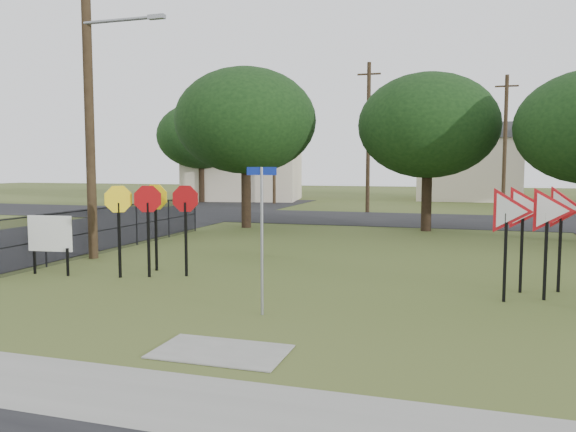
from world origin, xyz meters
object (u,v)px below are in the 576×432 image
object	(u,v)px
street_name_sign	(262,230)
yield_sign_cluster	(556,215)
stop_sign_cluster	(152,208)
info_board	(50,236)

from	to	relation	value
street_name_sign	yield_sign_cluster	xyz separation A→B (m)	(5.46, 2.97, 0.17)
stop_sign_cluster	info_board	size ratio (longest dim) A/B	1.52
street_name_sign	stop_sign_cluster	size ratio (longest dim) A/B	1.19
yield_sign_cluster	info_board	bearing A→B (deg)	-175.76
info_board	yield_sign_cluster	bearing A→B (deg)	4.24
street_name_sign	yield_sign_cluster	distance (m)	6.22
stop_sign_cluster	yield_sign_cluster	bearing A→B (deg)	0.85
street_name_sign	info_board	xyz separation A→B (m)	(-6.55, 2.08, -0.59)
street_name_sign	info_board	bearing A→B (deg)	162.41
street_name_sign	stop_sign_cluster	distance (m)	4.91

